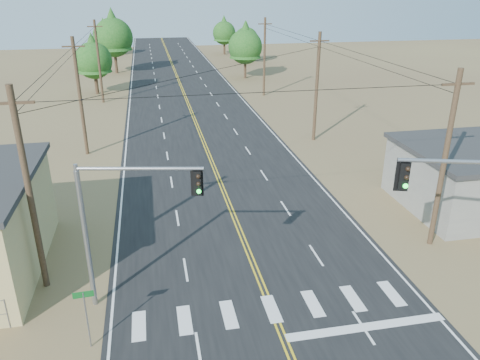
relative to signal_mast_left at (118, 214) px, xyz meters
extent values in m
cube|color=black|center=(6.51, 20.30, -4.69)|extent=(15.00, 200.00, 0.02)
cylinder|color=gray|center=(-4.99, -0.70, -3.95)|extent=(0.06, 0.06, 1.50)
cylinder|color=#4C3826|center=(-3.99, 2.30, 0.30)|extent=(0.30, 0.30, 10.00)
cube|color=#4C3826|center=(-3.99, 2.30, 4.50)|extent=(1.80, 0.12, 0.12)
cylinder|color=#4C3826|center=(-3.99, 22.30, 0.30)|extent=(0.30, 0.30, 10.00)
cube|color=#4C3826|center=(-3.99, 22.30, 4.50)|extent=(1.80, 0.12, 0.12)
cylinder|color=#4C3826|center=(-3.99, 42.30, 0.30)|extent=(0.30, 0.30, 10.00)
cube|color=#4C3826|center=(-3.99, 42.30, 4.50)|extent=(1.80, 0.12, 0.12)
cylinder|color=#4C3826|center=(17.01, 2.30, 0.30)|extent=(0.30, 0.30, 10.00)
cube|color=#4C3826|center=(17.01, 2.30, 4.50)|extent=(1.80, 0.12, 0.12)
cylinder|color=#4C3826|center=(17.01, 22.30, 0.30)|extent=(0.30, 0.30, 10.00)
cube|color=#4C3826|center=(17.01, 22.30, 4.50)|extent=(1.80, 0.12, 0.12)
cylinder|color=#4C3826|center=(17.01, 42.30, 0.30)|extent=(0.30, 0.30, 10.00)
cube|color=#4C3826|center=(17.01, 42.30, 4.50)|extent=(1.80, 0.12, 0.12)
cylinder|color=gray|center=(-1.49, 0.30, -1.35)|extent=(0.23, 0.23, 6.70)
cylinder|color=gray|center=(-1.49, 0.30, 2.01)|extent=(0.17, 0.17, 0.57)
cylinder|color=gray|center=(1.10, -0.21, 2.10)|extent=(5.21, 1.18, 0.15)
cube|color=black|center=(3.41, -0.67, 1.48)|extent=(0.38, 0.35, 1.05)
sphere|color=black|center=(3.44, -0.84, 1.82)|extent=(0.19, 0.19, 0.19)
sphere|color=black|center=(3.44, -0.84, 1.48)|extent=(0.19, 0.19, 0.19)
sphere|color=#0CE533|center=(3.44, -0.84, 1.14)|extent=(0.19, 0.19, 0.19)
cube|color=black|center=(11.47, -2.89, 2.02)|extent=(0.44, 0.40, 1.15)
sphere|color=black|center=(11.52, -3.07, 2.39)|extent=(0.21, 0.21, 0.21)
sphere|color=black|center=(11.52, -3.07, 2.02)|extent=(0.21, 0.21, 0.21)
sphere|color=#0CE533|center=(11.52, -3.07, 1.66)|extent=(0.21, 0.21, 0.21)
cylinder|color=gray|center=(-1.43, -2.57, -3.35)|extent=(0.06, 0.06, 2.69)
cube|color=#0C551B|center=(-1.43, -2.57, -2.12)|extent=(0.81, 0.08, 0.27)
cylinder|color=#3F2D1E|center=(-5.15, 47.74, -3.24)|extent=(0.48, 0.48, 2.92)
cone|color=#174E16|center=(-5.15, 47.74, 0.82)|extent=(4.54, 4.54, 5.19)
sphere|color=#174E16|center=(-5.15, 47.74, -0.24)|extent=(4.86, 4.86, 4.86)
cylinder|color=#3F2D1E|center=(-3.26, 64.05, -2.80)|extent=(0.48, 0.48, 3.79)
cone|color=#174E16|center=(-3.26, 64.05, 2.46)|extent=(5.90, 5.90, 6.74)
sphere|color=#174E16|center=(-3.26, 64.05, 1.09)|extent=(6.32, 6.32, 6.32)
cylinder|color=#3F2D1E|center=(-6.33, 85.51, -3.31)|extent=(0.44, 0.44, 2.77)
cone|color=#174E16|center=(-6.33, 85.51, 0.54)|extent=(4.32, 4.32, 4.93)
sphere|color=#174E16|center=(-6.33, 85.51, -0.46)|extent=(4.62, 4.62, 4.62)
cylinder|color=#3F2D1E|center=(17.11, 55.13, -3.11)|extent=(0.41, 0.41, 3.18)
cone|color=#174E16|center=(17.11, 55.13, 1.31)|extent=(4.95, 4.95, 5.66)
sphere|color=#174E16|center=(17.11, 55.13, 0.16)|extent=(5.30, 5.30, 5.30)
cylinder|color=#3F2D1E|center=(20.51, 70.51, -3.31)|extent=(0.42, 0.42, 2.78)
cone|color=#174E16|center=(20.51, 70.51, 0.56)|extent=(4.33, 4.33, 4.94)
sphere|color=#174E16|center=(20.51, 70.51, -0.45)|extent=(4.64, 4.64, 4.64)
cylinder|color=#3F2D1E|center=(18.40, 83.09, -3.25)|extent=(0.44, 0.44, 2.89)
cone|color=#174E16|center=(18.40, 83.09, 0.76)|extent=(4.49, 4.49, 5.14)
sphere|color=#174E16|center=(18.40, 83.09, -0.28)|extent=(4.82, 4.82, 4.82)
camera|label=1|loc=(1.67, -18.64, 9.11)|focal=35.00mm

